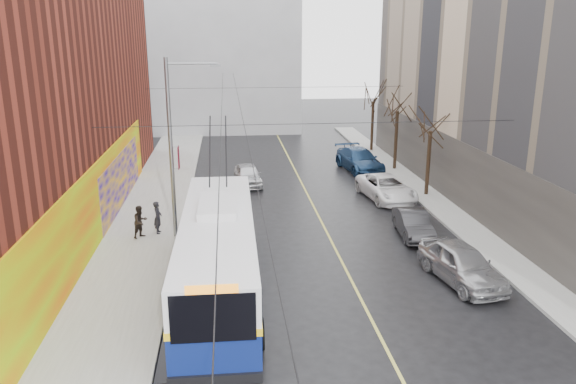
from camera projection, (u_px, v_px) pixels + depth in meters
name	position (u px, v px, depth m)	size (l,w,h in m)	color
ground	(335.00, 332.00, 19.69)	(140.00, 140.00, 0.00)	black
sidewalk_left	(147.00, 225.00, 30.30)	(4.00, 60.00, 0.15)	gray
sidewalk_right	(450.00, 214.00, 32.08)	(2.00, 60.00, 0.15)	gray
lane_line	(315.00, 209.00, 33.23)	(0.12, 50.00, 0.01)	#BFB74C
building_far	(201.00, 42.00, 59.57)	(20.50, 12.10, 18.00)	gray
streetlight_pole	(174.00, 145.00, 27.27)	(2.65, 0.60, 9.00)	slate
catenary_wires	(244.00, 103.00, 31.82)	(18.00, 60.00, 0.22)	black
tree_near	(431.00, 119.00, 34.55)	(3.20, 3.20, 6.40)	black
tree_mid	(398.00, 101.00, 41.16)	(3.20, 3.20, 6.68)	black
tree_far	(374.00, 92.00, 47.88)	(3.20, 3.20, 6.57)	black
puddle	(176.00, 351.00, 18.49)	(2.07, 3.53, 0.01)	black
pigeons_flying	(271.00, 102.00, 27.56)	(3.33, 1.82, 1.16)	slate
trolleybus	(218.00, 253.00, 22.15)	(3.19, 13.18, 6.21)	#0B1957
parked_car_a	(462.00, 264.00, 23.40)	(1.93, 4.79, 1.63)	#A6A7AB
parked_car_b	(413.00, 224.00, 28.72)	(1.40, 4.03, 1.33)	#29292B
parked_car_c	(386.00, 188.00, 35.07)	(2.47, 5.35, 1.49)	white
parked_car_d	(359.00, 160.00, 42.24)	(2.33, 5.74, 1.66)	navy
following_car	(248.00, 175.00, 38.38)	(1.67, 4.15, 1.41)	silver
pedestrian_a	(158.00, 217.00, 28.68)	(0.62, 0.40, 1.69)	black
pedestrian_b	(140.00, 222.00, 28.07)	(0.81, 0.63, 1.66)	black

